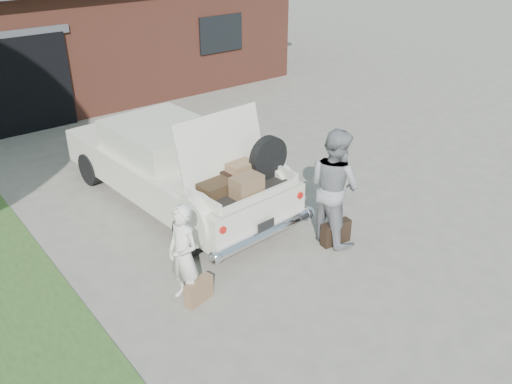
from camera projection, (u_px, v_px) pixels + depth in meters
ground at (282, 275)px, 7.77m from camera, size 90.00×90.00×0.00m
house at (51, 27)px, 15.56m from camera, size 12.80×7.80×3.30m
sedan at (175, 164)px, 9.47m from camera, size 2.19×4.93×1.98m
woman_left at (183, 255)px, 6.97m from camera, size 0.41×0.56×1.42m
woman_right at (334, 186)px, 8.22m from camera, size 0.72×0.91×1.85m
suitcase_left at (199, 291)px, 7.18m from camera, size 0.45×0.24×0.33m
suitcase_right at (336, 233)px, 8.44m from camera, size 0.50×0.21×0.38m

